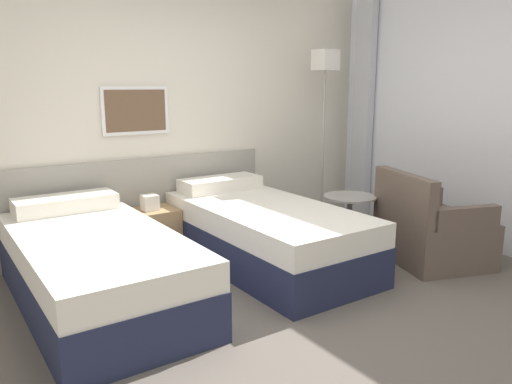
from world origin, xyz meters
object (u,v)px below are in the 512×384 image
(side_table, at_px, (349,211))
(nightstand, at_px, (151,231))
(floor_lamp, at_px, (325,82))
(armchair, at_px, (430,232))
(bed_near_door, at_px, (96,267))
(bed_near_window, at_px, (265,233))

(side_table, bearing_deg, nightstand, 150.82)
(floor_lamp, distance_m, armchair, 1.94)
(bed_near_door, distance_m, floor_lamp, 3.08)
(bed_near_door, height_order, bed_near_window, same)
(bed_near_door, relative_size, floor_lamp, 1.06)
(nightstand, bearing_deg, bed_near_window, -46.39)
(bed_near_door, xyz_separation_m, nightstand, (0.75, 0.78, -0.05))
(bed_near_door, xyz_separation_m, bed_near_window, (1.49, 0.00, 0.00))
(nightstand, relative_size, side_table, 1.09)
(bed_near_door, bearing_deg, bed_near_window, 0.00)
(nightstand, bearing_deg, side_table, -29.18)
(bed_near_window, bearing_deg, armchair, -32.20)
(nightstand, relative_size, floor_lamp, 0.30)
(side_table, height_order, armchair, armchair)
(bed_near_window, relative_size, nightstand, 3.57)
(floor_lamp, bearing_deg, armchair, -88.27)
(bed_near_window, xyz_separation_m, nightstand, (-0.75, 0.78, -0.05))
(nightstand, bearing_deg, armchair, -38.16)
(nightstand, xyz_separation_m, side_table, (1.65, -0.92, 0.15))
(floor_lamp, height_order, side_table, floor_lamp)
(bed_near_door, bearing_deg, nightstand, 46.39)
(bed_near_door, bearing_deg, armchair, -16.10)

